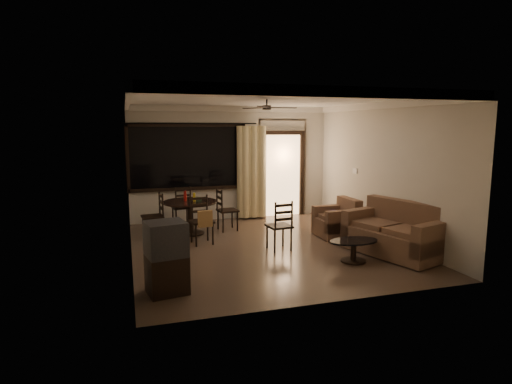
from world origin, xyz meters
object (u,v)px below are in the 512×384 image
object	(u,v)px
armchair	(338,221)
tv_cabinet	(167,257)
dining_chair_west	(153,225)
dining_chair_east	(227,218)
side_chair	(279,235)
dining_chair_south	(202,229)
coffee_table	(354,247)
dining_table	(190,208)
sofa	(396,234)
dining_chair_north	(182,214)

from	to	relation	value
armchair	tv_cabinet	bearing A→B (deg)	-151.22
dining_chair_west	dining_chair_east	distance (m)	1.64
side_chair	dining_chair_south	bearing A→B (deg)	-38.06
dining_chair_west	armchair	world-z (taller)	dining_chair_west
dining_chair_south	coffee_table	size ratio (longest dim) A/B	1.09
dining_chair_east	tv_cabinet	size ratio (longest dim) A/B	0.93
dining_chair_south	dining_table	bearing A→B (deg)	89.89
tv_cabinet	coffee_table	bearing A→B (deg)	-1.72
dining_chair_east	armchair	distance (m)	2.45
dining_table	dining_chair_west	bearing A→B (deg)	-172.91
sofa	side_chair	world-z (taller)	sofa
dining_chair_east	tv_cabinet	xyz separation A→B (m)	(-1.64, -3.32, 0.23)
tv_cabinet	side_chair	world-z (taller)	tv_cabinet
dining_chair_west	sofa	xyz separation A→B (m)	(4.15, -2.47, 0.09)
dining_chair_south	dining_chair_north	world-z (taller)	same
dining_chair_west	dining_chair_south	distance (m)	1.17
dining_table	coffee_table	size ratio (longest dim) A/B	1.33
dining_chair_south	side_chair	world-z (taller)	dining_chair_south
tv_cabinet	sofa	size ratio (longest dim) A/B	0.52
dining_chair_north	sofa	xyz separation A→B (m)	(3.45, -3.35, 0.09)
dining_chair_north	tv_cabinet	xyz separation A→B (m)	(-0.71, -4.01, 0.23)
dining_chair_south	side_chair	xyz separation A→B (m)	(1.33, -0.83, -0.02)
side_chair	coffee_table	bearing A→B (deg)	125.80
tv_cabinet	sofa	bearing A→B (deg)	-1.23
dining_chair_west	dining_chair_north	distance (m)	1.13
dining_chair_east	side_chair	bearing A→B (deg)	-168.18
dining_chair_west	dining_table	bearing A→B (deg)	90.39
dining_chair_south	tv_cabinet	bearing A→B (deg)	-117.57
armchair	coffee_table	world-z (taller)	armchair
coffee_table	armchair	bearing A→B (deg)	70.89
dining_table	coffee_table	distance (m)	3.66
sofa	dining_chair_east	bearing A→B (deg)	116.37
sofa	armchair	bearing A→B (deg)	88.34
dining_chair_north	tv_cabinet	bearing A→B (deg)	73.21
dining_chair_south	sofa	distance (m)	3.68
sofa	armchair	xyz separation A→B (m)	(-0.40, 1.46, -0.05)
dining_table	dining_chair_south	xyz separation A→B (m)	(0.10, -0.85, -0.26)
armchair	coffee_table	distance (m)	1.73
coffee_table	dining_chair_north	bearing A→B (deg)	125.09
dining_chair_north	side_chair	distance (m)	2.89
dining_chair_west	armchair	xyz separation A→B (m)	(3.75, -1.02, 0.04)
dining_chair_south	coffee_table	bearing A→B (deg)	-46.37
dining_chair_south	tv_cabinet	xyz separation A→B (m)	(-0.90, -2.37, 0.21)
dining_table	dining_chair_south	world-z (taller)	dining_chair_south
side_chair	armchair	bearing A→B (deg)	-165.92
dining_table	armchair	xyz separation A→B (m)	(2.95, -1.12, -0.24)
dining_table	dining_chair_east	bearing A→B (deg)	6.62
dining_table	armchair	size ratio (longest dim) A/B	1.46
sofa	dining_table	bearing A→B (deg)	125.47
dining_chair_west	tv_cabinet	distance (m)	3.14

